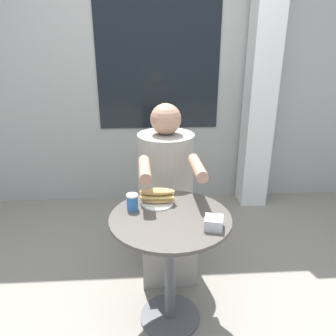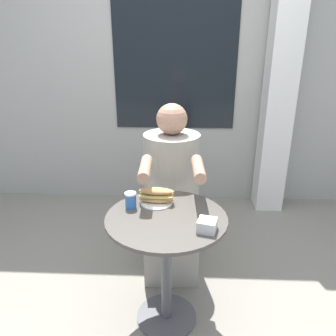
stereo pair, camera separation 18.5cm
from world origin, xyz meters
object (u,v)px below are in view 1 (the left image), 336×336
at_px(drink_cup, 132,202).
at_px(diner_chair, 163,181).
at_px(sandwich_on_plate, 157,197).
at_px(cafe_table, 170,247).
at_px(seated_diner, 166,202).

bearing_deg(drink_cup, diner_chair, 75.20).
distance_m(diner_chair, sandwich_on_plate, 0.76).
height_order(cafe_table, diner_chair, diner_chair).
relative_size(cafe_table, sandwich_on_plate, 3.36).
relative_size(sandwich_on_plate, drink_cup, 2.28).
bearing_deg(sandwich_on_plate, diner_chair, 84.55).
xyz_separation_m(cafe_table, drink_cup, (-0.20, 0.09, 0.24)).
xyz_separation_m(diner_chair, seated_diner, (0.00, -0.35, -0.01)).
bearing_deg(diner_chair, seated_diner, 88.74).
bearing_deg(cafe_table, diner_chair, 89.66).
xyz_separation_m(cafe_table, diner_chair, (0.01, 0.88, 0.01)).
distance_m(diner_chair, seated_diner, 0.35).
xyz_separation_m(sandwich_on_plate, drink_cup, (-0.14, -0.06, 0.00)).
relative_size(cafe_table, diner_chair, 0.80).
bearing_deg(seated_diner, drink_cup, 62.09).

